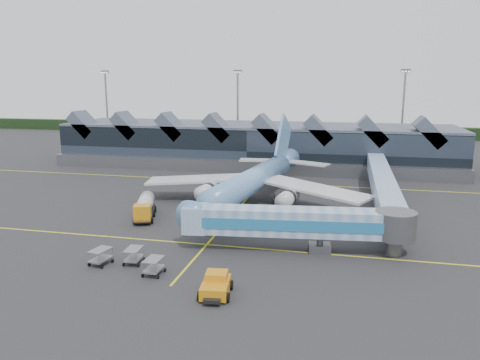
% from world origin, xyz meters
% --- Properties ---
extents(ground, '(260.00, 260.00, 0.00)m').
position_xyz_m(ground, '(0.00, 0.00, 0.00)').
color(ground, '#2B2C2E').
rests_on(ground, ground).
extents(taxi_stripes, '(120.00, 60.00, 0.01)m').
position_xyz_m(taxi_stripes, '(0.00, 10.00, 0.01)').
color(taxi_stripes, yellow).
rests_on(taxi_stripes, ground).
extents(tree_line_far, '(260.00, 4.00, 4.00)m').
position_xyz_m(tree_line_far, '(0.00, 110.00, 2.00)').
color(tree_line_far, black).
rests_on(tree_line_far, ground).
extents(terminal, '(90.00, 22.25, 12.52)m').
position_xyz_m(terminal, '(-5.07, 47.35, 4.88)').
color(terminal, black).
rests_on(terminal, ground).
extents(light_masts, '(132.40, 42.56, 22.45)m').
position_xyz_m(light_masts, '(21.00, 62.80, 12.49)').
color(light_masts, gray).
rests_on(light_masts, ground).
extents(main_airliner, '(37.09, 43.06, 13.85)m').
position_xyz_m(main_airliner, '(1.95, 11.76, 4.07)').
color(main_airliner, '#619AC5').
rests_on(main_airliner, ground).
extents(jet_bridge, '(26.53, 6.77, 5.19)m').
position_xyz_m(jet_bridge, '(12.23, -7.54, 3.39)').
color(jet_bridge, '#789CC9').
rests_on(jet_bridge, ground).
extents(fuel_truck, '(4.95, 9.23, 3.11)m').
position_xyz_m(fuel_truck, '(-12.06, 1.09, 1.75)').
color(fuel_truck, black).
rests_on(fuel_truck, ground).
extents(pushback_tug, '(3.29, 4.73, 1.99)m').
position_xyz_m(pushback_tug, '(4.78, -20.79, 0.89)').
color(pushback_tug, orange).
rests_on(pushback_tug, ground).
extents(baggage_carts, '(8.53, 4.79, 1.71)m').
position_xyz_m(baggage_carts, '(-5.93, -16.61, 0.96)').
color(baggage_carts, gray).
rests_on(baggage_carts, ground).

